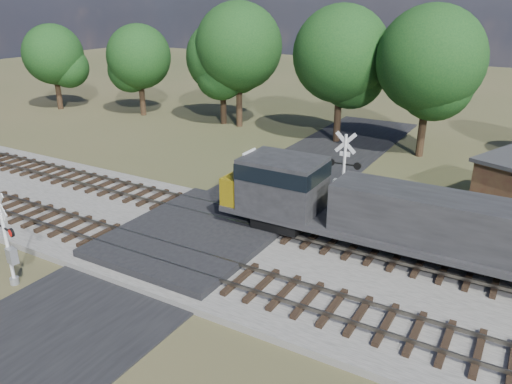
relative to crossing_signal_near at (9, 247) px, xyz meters
The scene contains 9 objects.
ground 7.86m from the crossing_signal_near, 57.76° to the left, with size 160.00×160.00×0.00m, color #3D4826.
ballast_bed 15.81m from the crossing_signal_near, 26.38° to the left, with size 140.00×10.00×0.30m, color gray.
road 7.86m from the crossing_signal_near, 57.76° to the left, with size 7.00×60.00×0.08m, color black.
crossing_panel 8.22m from the crossing_signal_near, 59.65° to the left, with size 7.00×9.00×0.62m, color #262628.
track_near 8.60m from the crossing_signal_near, 31.90° to the left, with size 140.00×2.60×0.33m.
track_far 11.99m from the crossing_signal_near, 52.75° to the left, with size 140.00×2.60×0.33m.
crossing_signal_near is the anchor object (origin of this frame).
crossing_signal_far 16.25m from the crossing_signal_near, 57.22° to the left, with size 1.85×0.40×4.58m.
treeline 29.38m from the crossing_signal_near, 66.44° to the left, with size 79.67×11.23×11.43m.
Camera 1 is at (13.39, -16.86, 10.99)m, focal length 35.00 mm.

